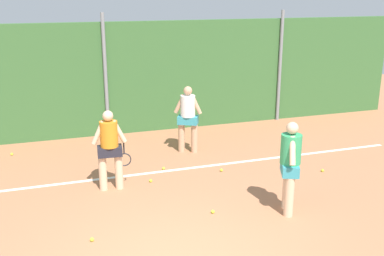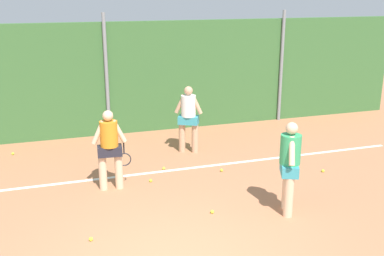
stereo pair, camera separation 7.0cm
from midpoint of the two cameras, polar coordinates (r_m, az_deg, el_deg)
name	(u,v)px [view 1 (the left image)]	position (r m, az deg, el deg)	size (l,w,h in m)	color
ground_plane	(145,208)	(8.73, -6.06, -9.95)	(28.26, 28.26, 0.00)	#B2704C
hedge_fence_backdrop	(105,80)	(12.87, -10.97, 5.94)	(18.37, 0.25, 3.11)	#386633
fence_post_center	(106,76)	(12.67, -10.89, 6.37)	(0.10, 0.10, 3.37)	gray
fence_post_right	(280,66)	(14.32, 10.78, 7.55)	(0.10, 0.10, 3.37)	gray
court_baseline_paint	(129,175)	(10.21, -8.06, -5.89)	(13.42, 0.10, 0.01)	white
player_foreground_near	(290,163)	(8.36, 11.89, -4.25)	(0.47, 0.76, 1.72)	beige
player_midcourt	(110,146)	(9.29, -10.44, -2.22)	(0.78, 0.36, 1.66)	beige
player_backcourt_far	(188,116)	(11.28, -0.70, 1.55)	(0.64, 0.48, 1.68)	tan
tennis_ball_0	(213,212)	(8.50, 2.38, -10.39)	(0.07, 0.07, 0.07)	#CCDB33
tennis_ball_1	(12,154)	(12.17, -21.72, -3.04)	(0.07, 0.07, 0.07)	#CCDB33
tennis_ball_3	(164,168)	(10.45, -3.76, -5.04)	(0.07, 0.07, 0.07)	#CCDB33
tennis_ball_6	(92,240)	(7.81, -12.64, -13.43)	(0.07, 0.07, 0.07)	#CCDB33
tennis_ball_8	(221,170)	(10.35, 3.50, -5.26)	(0.07, 0.07, 0.07)	#CCDB33
tennis_ball_10	(151,181)	(9.82, -5.38, -6.57)	(0.07, 0.07, 0.07)	#CCDB33
tennis_ball_11	(323,170)	(10.71, 15.80, -5.11)	(0.07, 0.07, 0.07)	#CCDB33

